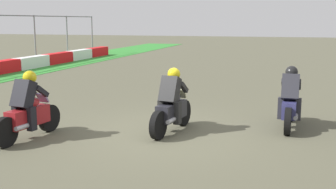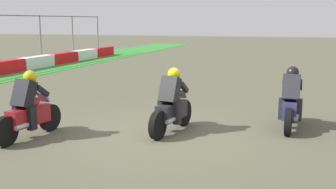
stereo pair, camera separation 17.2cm
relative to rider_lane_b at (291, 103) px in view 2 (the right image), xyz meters
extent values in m
plane|color=#54523F|center=(-1.35, 2.77, -0.62)|extent=(120.00, 120.00, 0.00)
cube|color=red|center=(6.73, 13.69, -0.30)|extent=(2.64, 0.60, 0.64)
cube|color=white|center=(9.43, 13.69, -0.30)|extent=(2.64, 0.60, 0.64)
cube|color=red|center=(12.12, 13.69, -0.30)|extent=(2.64, 0.60, 0.64)
cube|color=white|center=(14.82, 13.69, -0.30)|extent=(2.64, 0.60, 0.64)
cube|color=red|center=(17.51, 13.69, -0.30)|extent=(2.64, 0.60, 0.64)
cylinder|color=slate|center=(12.15, 15.24, 0.83)|extent=(0.10, 0.10, 2.91)
cylinder|color=slate|center=(16.01, 15.24, 0.83)|extent=(0.10, 0.10, 2.91)
cylinder|color=slate|center=(19.87, 15.24, 0.83)|extent=(0.10, 0.10, 2.91)
cylinder|color=black|center=(0.70, -0.02, -0.30)|extent=(0.64, 0.16, 0.64)
cylinder|color=black|center=(-0.70, 0.03, -0.30)|extent=(0.64, 0.16, 0.64)
cube|color=navy|center=(0.00, 0.00, -0.12)|extent=(1.11, 0.36, 0.40)
ellipsoid|color=navy|center=(0.10, 0.00, 0.18)|extent=(0.49, 0.32, 0.24)
cube|color=red|center=(-0.51, 0.02, -0.10)|extent=(0.07, 0.16, 0.08)
cylinder|color=#A5A5AD|center=(-0.35, -0.15, -0.25)|extent=(0.42, 0.12, 0.10)
cube|color=#27272E|center=(-0.10, 0.01, 0.40)|extent=(0.50, 0.42, 0.66)
sphere|color=black|center=(0.12, 0.00, 0.74)|extent=(0.31, 0.31, 0.30)
cube|color=slate|center=(0.50, -0.02, 0.22)|extent=(0.16, 0.27, 0.23)
cube|color=#27272E|center=(-0.11, 0.21, -0.12)|extent=(0.18, 0.15, 0.52)
cube|color=#27272E|center=(-0.12, -0.19, -0.12)|extent=(0.18, 0.15, 0.52)
cube|color=#27272E|center=(0.29, 0.17, 0.42)|extent=(0.39, 0.11, 0.31)
cube|color=#27272E|center=(0.28, -0.19, 0.42)|extent=(0.39, 0.11, 0.31)
cylinder|color=black|center=(-0.49, 2.54, -0.30)|extent=(0.65, 0.24, 0.64)
cylinder|color=black|center=(-1.88, 2.76, -0.30)|extent=(0.65, 0.24, 0.64)
cube|color=#222229|center=(-1.19, 2.65, -0.12)|extent=(1.14, 0.48, 0.40)
ellipsoid|color=#222229|center=(-1.09, 2.63, 0.18)|extent=(0.52, 0.37, 0.24)
cube|color=red|center=(-1.69, 2.73, -0.10)|extent=(0.08, 0.17, 0.08)
cylinder|color=#A5A5AD|center=(-1.56, 2.54, -0.25)|extent=(0.43, 0.16, 0.10)
cube|color=black|center=(-1.28, 2.66, 0.40)|extent=(0.54, 0.47, 0.66)
sphere|color=gold|center=(-1.07, 2.63, 0.74)|extent=(0.34, 0.34, 0.30)
cube|color=#7D7E5B|center=(-0.69, 2.57, 0.22)|extent=(0.19, 0.28, 0.23)
cube|color=black|center=(-1.27, 2.86, -0.12)|extent=(0.20, 0.17, 0.52)
cube|color=black|center=(-1.33, 2.47, -0.12)|extent=(0.20, 0.17, 0.52)
cube|color=black|center=(-0.88, 2.78, 0.42)|extent=(0.40, 0.16, 0.31)
cube|color=black|center=(-0.94, 2.43, 0.42)|extent=(0.40, 0.16, 0.31)
cylinder|color=black|center=(-1.94, 5.44, -0.30)|extent=(0.65, 0.22, 0.64)
cylinder|color=black|center=(-3.33, 5.61, -0.30)|extent=(0.65, 0.22, 0.64)
cube|color=maroon|center=(-2.64, 5.53, -0.12)|extent=(1.13, 0.45, 0.40)
ellipsoid|color=maroon|center=(-2.54, 5.51, 0.18)|extent=(0.51, 0.36, 0.24)
cube|color=red|center=(-3.15, 5.59, -0.10)|extent=(0.08, 0.17, 0.08)
cylinder|color=#A5A5AD|center=(-3.01, 5.41, -0.25)|extent=(0.43, 0.15, 0.10)
cube|color=black|center=(-2.74, 5.54, 0.40)|extent=(0.53, 0.45, 0.66)
sphere|color=gold|center=(-2.52, 5.51, 0.74)|extent=(0.33, 0.33, 0.30)
cube|color=slate|center=(-2.14, 5.47, 0.22)|extent=(0.18, 0.28, 0.23)
cube|color=black|center=(-2.73, 5.74, -0.12)|extent=(0.20, 0.16, 0.52)
cube|color=black|center=(-2.78, 5.34, -0.12)|extent=(0.20, 0.16, 0.52)
cube|color=black|center=(-2.34, 5.67, 0.42)|extent=(0.39, 0.15, 0.31)
cube|color=black|center=(-2.38, 5.31, 0.42)|extent=(0.39, 0.15, 0.31)
camera|label=1|loc=(-10.37, 0.02, 1.97)|focal=44.69mm
camera|label=2|loc=(-10.32, -0.15, 1.97)|focal=44.69mm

